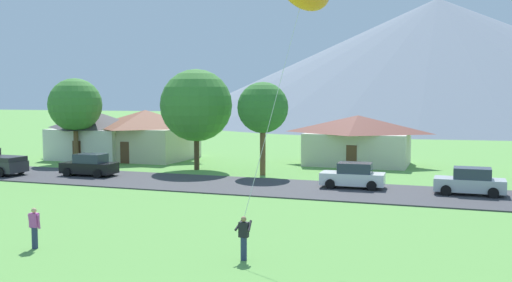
% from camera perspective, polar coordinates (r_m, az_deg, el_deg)
% --- Properties ---
extents(road_strip, '(160.00, 7.40, 0.08)m').
position_cam_1_polar(road_strip, '(38.47, 3.90, -4.72)').
color(road_strip, '#38383D').
rests_on(road_strip, ground).
extents(mountain_far_west_ridge, '(133.55, 133.55, 30.44)m').
position_cam_1_polar(mountain_far_west_ridge, '(152.08, 17.46, 7.69)').
color(mountain_far_west_ridge, slate).
rests_on(mountain_far_west_ridge, ground).
extents(house_left_center, '(9.61, 6.62, 4.46)m').
position_cam_1_polar(house_left_center, '(52.52, 10.04, 0.19)').
color(house_left_center, beige).
rests_on(house_left_center, ground).
extents(house_right_center, '(9.08, 8.21, 4.83)m').
position_cam_1_polar(house_right_center, '(57.21, -10.88, 0.71)').
color(house_right_center, beige).
rests_on(house_right_center, ground).
extents(house_rightmost, '(8.37, 7.01, 4.64)m').
position_cam_1_polar(house_rightmost, '(58.85, -15.49, 0.64)').
color(house_rightmost, silver).
rests_on(house_rightmost, ground).
extents(tree_near_left, '(6.04, 6.04, 8.43)m').
position_cam_1_polar(tree_near_left, '(48.30, -5.94, 3.53)').
color(tree_near_left, '#4C3823').
rests_on(tree_near_left, ground).
extents(tree_center, '(3.98, 3.98, 7.29)m').
position_cam_1_polar(tree_center, '(44.67, 0.67, 3.29)').
color(tree_center, brown).
rests_on(tree_center, ground).
extents(tree_right_of_center, '(4.91, 4.91, 7.83)m').
position_cam_1_polar(tree_right_of_center, '(55.74, -17.50, 3.43)').
color(tree_right_of_center, brown).
rests_on(tree_right_of_center, ground).
extents(parked_car_black_west_end, '(4.25, 2.18, 1.68)m').
position_cam_1_polar(parked_car_black_west_end, '(45.95, -16.18, -2.34)').
color(parked_car_black_west_end, black).
rests_on(parked_car_black_west_end, road_strip).
extents(parked_car_white_mid_west, '(4.27, 2.22, 1.68)m').
position_cam_1_polar(parked_car_white_mid_west, '(38.92, 9.61, -3.43)').
color(parked_car_white_mid_west, white).
rests_on(parked_car_white_mid_west, road_strip).
extents(parked_car_silver_east_end, '(4.22, 2.13, 1.68)m').
position_cam_1_polar(parked_car_silver_east_end, '(38.12, 20.48, -3.82)').
color(parked_car_silver_east_end, '#B7BCC1').
rests_on(parked_car_silver_east_end, road_strip).
extents(watcher_person, '(0.56, 0.24, 1.68)m').
position_cam_1_polar(watcher_person, '(25.20, -21.12, -7.98)').
color(watcher_person, navy).
rests_on(watcher_person, ground).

